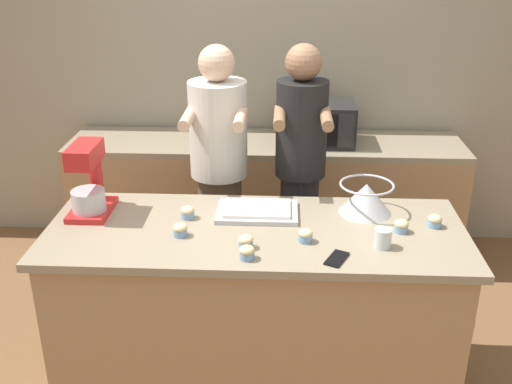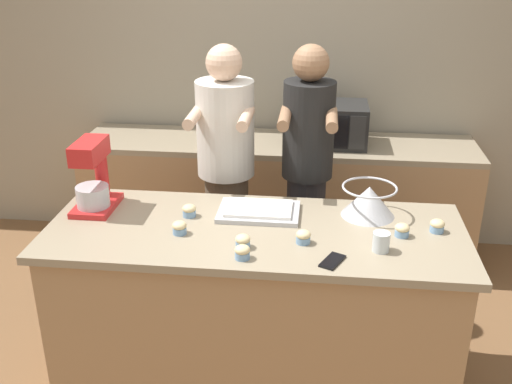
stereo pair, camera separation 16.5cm
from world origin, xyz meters
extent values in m
plane|color=brown|center=(0.00, 0.00, 0.00)|extent=(16.00, 16.00, 0.00)
cube|color=gray|center=(0.00, 1.77, 1.35)|extent=(10.00, 0.06, 2.70)
cube|color=#A87F56|center=(0.00, 0.00, 0.44)|extent=(1.99, 0.76, 0.88)
cube|color=gray|center=(0.00, 0.00, 0.90)|extent=(2.07, 0.81, 0.04)
cube|color=#A87F56|center=(0.00, 1.42, 0.43)|extent=(2.80, 0.60, 0.85)
cube|color=gray|center=(0.00, 1.42, 0.87)|extent=(2.80, 0.60, 0.04)
cylinder|color=brown|center=(-0.25, 0.69, 0.46)|extent=(0.26, 0.26, 0.93)
cylinder|color=silver|center=(-0.25, 0.69, 1.21)|extent=(0.34, 0.34, 0.56)
sphere|color=#DBB293|center=(-0.25, 0.69, 1.59)|extent=(0.21, 0.21, 0.21)
cylinder|color=#DBB293|center=(-0.40, 0.52, 1.33)|extent=(0.06, 0.34, 0.06)
cylinder|color=#DBB293|center=(-0.11, 0.52, 1.33)|extent=(0.06, 0.34, 0.06)
cylinder|color=#232328|center=(0.23, 0.69, 0.47)|extent=(0.23, 0.23, 0.94)
cylinder|color=black|center=(0.23, 0.69, 1.22)|extent=(0.30, 0.30, 0.56)
sphere|color=#936B4C|center=(0.23, 0.69, 1.60)|extent=(0.21, 0.21, 0.21)
cylinder|color=#936B4C|center=(0.10, 0.52, 1.34)|extent=(0.06, 0.34, 0.06)
cylinder|color=#936B4C|center=(0.36, 0.52, 1.34)|extent=(0.06, 0.34, 0.06)
cube|color=red|center=(-0.86, 0.15, 0.93)|extent=(0.20, 0.30, 0.03)
cylinder|color=red|center=(-0.86, 0.26, 1.07)|extent=(0.07, 0.07, 0.25)
cube|color=red|center=(-0.86, 0.13, 1.24)|extent=(0.13, 0.26, 0.10)
cylinder|color=#BCBCC1|center=(-0.86, 0.11, 1.00)|extent=(0.17, 0.17, 0.11)
cone|color=#BCBCC1|center=(0.56, 0.22, 1.00)|extent=(0.28, 0.28, 0.16)
torus|color=#BCBCC1|center=(0.56, 0.22, 1.07)|extent=(0.28, 0.28, 0.01)
cube|color=#BCBCC1|center=(0.00, 0.17, 0.93)|extent=(0.42, 0.28, 0.02)
cube|color=white|center=(0.00, 0.17, 0.95)|extent=(0.34, 0.23, 0.02)
cube|color=black|center=(0.35, 1.42, 1.04)|extent=(0.53, 0.37, 0.29)
cube|color=black|center=(0.31, 1.23, 1.04)|extent=(0.36, 0.01, 0.23)
cube|color=#2D2D2D|center=(0.54, 1.23, 1.04)|extent=(0.11, 0.01, 0.23)
cube|color=black|center=(0.38, -0.29, 0.92)|extent=(0.13, 0.16, 0.01)
cube|color=black|center=(0.38, -0.29, 0.93)|extent=(0.11, 0.14, 0.00)
cylinder|color=silver|center=(0.60, -0.16, 0.96)|extent=(0.08, 0.08, 0.09)
cylinder|color=#759EC6|center=(-0.36, -0.09, 0.93)|extent=(0.07, 0.07, 0.03)
ellipsoid|color=beige|center=(-0.36, -0.09, 0.96)|extent=(0.07, 0.07, 0.04)
cylinder|color=#759EC6|center=(-0.35, 0.10, 0.93)|extent=(0.07, 0.07, 0.03)
ellipsoid|color=beige|center=(-0.35, 0.10, 0.96)|extent=(0.07, 0.07, 0.04)
cylinder|color=#759EC6|center=(-0.03, -0.20, 0.93)|extent=(0.07, 0.07, 0.03)
ellipsoid|color=beige|center=(-0.03, -0.20, 0.96)|extent=(0.07, 0.07, 0.04)
cylinder|color=#759EC6|center=(0.71, 0.00, 0.93)|extent=(0.07, 0.07, 0.03)
ellipsoid|color=beige|center=(0.71, 0.00, 0.96)|extent=(0.07, 0.07, 0.04)
cylinder|color=#759EC6|center=(0.88, 0.07, 0.93)|extent=(0.07, 0.07, 0.03)
ellipsoid|color=beige|center=(0.88, 0.07, 0.96)|extent=(0.07, 0.07, 0.04)
cylinder|color=#759EC6|center=(-0.02, -0.30, 0.93)|extent=(0.07, 0.07, 0.03)
ellipsoid|color=beige|center=(-0.02, -0.30, 0.96)|extent=(0.07, 0.07, 0.04)
cylinder|color=#759EC6|center=(0.24, -0.12, 0.93)|extent=(0.07, 0.07, 0.03)
ellipsoid|color=beige|center=(0.24, -0.12, 0.96)|extent=(0.07, 0.07, 0.04)
camera|label=1|loc=(0.13, -2.63, 2.25)|focal=42.00mm
camera|label=2|loc=(0.30, -2.62, 2.25)|focal=42.00mm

